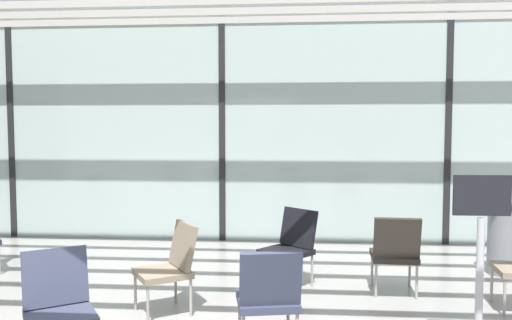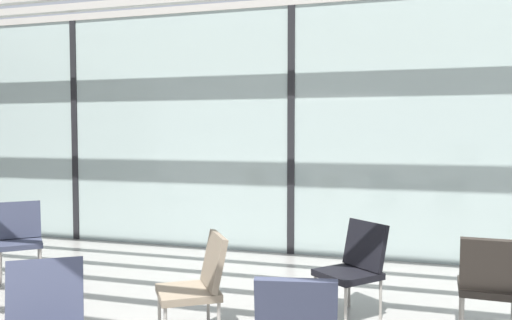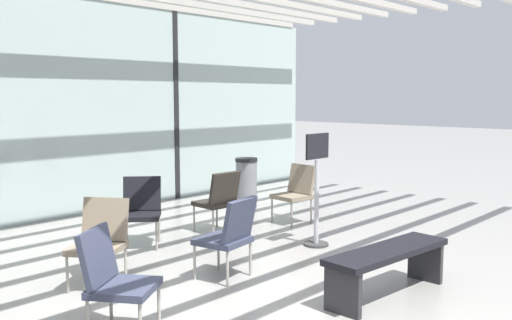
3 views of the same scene
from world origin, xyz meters
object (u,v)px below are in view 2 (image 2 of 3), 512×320
object	(u,v)px
parked_airplane	(315,116)
lounge_chair_6	(20,235)
lounge_chair_0	(355,263)
lounge_chair_7	(199,280)
lounge_chair_1	(490,280)

from	to	relation	value
parked_airplane	lounge_chair_6	distance (m)	8.43
lounge_chair_6	lounge_chair_0	bearing A→B (deg)	-44.87
lounge_chair_0	lounge_chair_6	bearing A→B (deg)	-141.69
parked_airplane	lounge_chair_7	size ratio (longest dim) A/B	14.21
lounge_chair_1	lounge_chair_7	xyz separation A→B (m)	(-2.29, -0.69, 0.00)
parked_airplane	lounge_chair_6	world-z (taller)	parked_airplane
parked_airplane	lounge_chair_1	distance (m)	9.13
lounge_chair_0	lounge_chair_6	world-z (taller)	same
parked_airplane	lounge_chair_1	bearing A→B (deg)	-70.51
lounge_chair_1	lounge_chair_6	size ratio (longest dim) A/B	1.00
lounge_chair_1	parked_airplane	bearing A→B (deg)	-67.72
lounge_chair_0	lounge_chair_1	size ratio (longest dim) A/B	1.00
lounge_chair_1	lounge_chair_7	distance (m)	2.39
lounge_chair_6	lounge_chair_7	world-z (taller)	same
lounge_chair_7	lounge_chair_6	bearing A→B (deg)	-145.92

